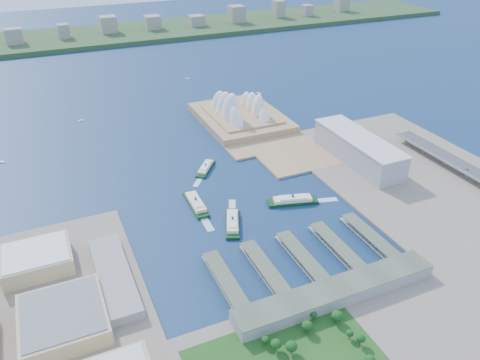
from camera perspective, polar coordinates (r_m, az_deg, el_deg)
name	(u,v)px	position (r m, az deg, el deg)	size (l,w,h in m)	color
ground	(257,225)	(532.51, 2.06, -5.49)	(3000.00, 3000.00, 0.00)	#102A4F
east_land	(450,199)	(629.76, 24.27, -2.16)	(240.00, 500.00, 3.00)	gray
peninsula	(247,125)	(777.75, 0.87, 6.76)	(135.00, 220.00, 3.00)	#A6825B
far_shore	(104,35)	(1414.29, -16.22, 16.59)	(2200.00, 260.00, 12.00)	#2D4926
opera_house	(241,103)	(782.20, 0.10, 9.31)	(134.00, 180.00, 58.00)	white
toaster_building	(358,149)	(673.06, 14.20, 3.68)	(45.00, 155.00, 35.00)	#96969C
west_buildings	(17,328)	(436.18, -25.57, -15.92)	(200.00, 280.00, 27.00)	#9B824D
ferry_wharves	(301,257)	(483.51, 7.50, -9.34)	(184.00, 90.00, 9.30)	#48533F
terminal_building	(336,292)	(444.56, 11.67, -13.26)	(200.00, 28.00, 12.00)	gray
far_skyline	(104,24)	(1388.05, -16.28, 17.76)	(1900.00, 140.00, 55.00)	gray
ferry_a	(196,202)	(564.28, -5.41, -2.65)	(15.34, 60.26, 11.39)	#0D3515
ferry_b	(206,167)	(641.53, -4.22, 1.63)	(12.78, 50.20, 9.49)	#0D3515
ferry_c	(232,221)	(529.12, -0.92, -5.01)	(14.66, 57.59, 10.89)	#0D3515
ferry_d	(293,199)	(570.47, 6.43, -2.30)	(15.66, 61.51, 11.63)	#0D3515
boat_b	(81,120)	(839.61, -18.86, 6.89)	(3.07, 8.78, 2.37)	white
boat_c	(259,93)	(920.31, 2.34, 10.52)	(3.83, 13.15, 2.96)	white
boat_e	(187,78)	(1013.78, -6.43, 12.21)	(3.16, 9.93, 2.44)	white
car_c	(467,169)	(679.25, 25.98, 1.17)	(1.84, 4.52, 1.31)	slate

